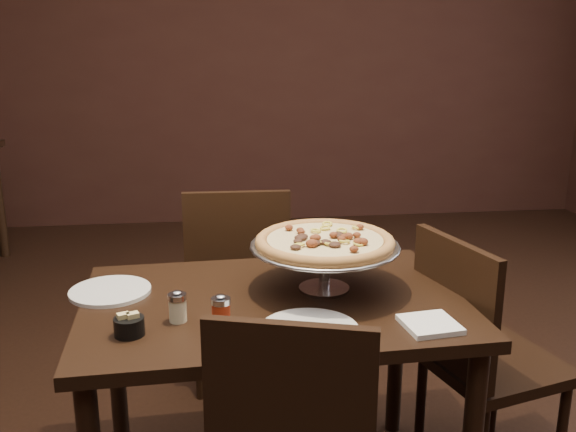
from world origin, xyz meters
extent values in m
cube|color=black|center=(0.00, 3.51, 1.40)|extent=(6.00, 0.02, 2.80)
cube|color=black|center=(0.02, 0.06, 0.70)|extent=(1.18, 0.81, 0.04)
cylinder|color=black|center=(-0.51, 0.36, 0.34)|extent=(0.06, 0.06, 0.68)
cylinder|color=black|center=(0.52, 0.41, 0.34)|extent=(0.06, 0.06, 0.68)
cylinder|color=#B1B1B8|center=(0.19, 0.12, 0.72)|extent=(0.16, 0.16, 0.01)
cylinder|color=#B1B1B8|center=(0.19, 0.12, 0.79)|extent=(0.03, 0.03, 0.12)
cylinder|color=#B1B1B8|center=(0.19, 0.12, 0.85)|extent=(0.11, 0.11, 0.01)
cylinder|color=#939297|center=(0.19, 0.12, 0.86)|extent=(0.45, 0.45, 0.01)
torus|color=#939297|center=(0.19, 0.12, 0.86)|extent=(0.46, 0.46, 0.01)
cylinder|color=#A26930|center=(0.19, 0.12, 0.87)|extent=(0.42, 0.42, 0.01)
torus|color=#A26930|center=(0.19, 0.12, 0.87)|extent=(0.43, 0.43, 0.04)
cylinder|color=tan|center=(0.19, 0.12, 0.88)|extent=(0.36, 0.36, 0.01)
cylinder|color=beige|center=(-0.26, -0.06, 0.75)|extent=(0.05, 0.05, 0.07)
cylinder|color=#B1B1B8|center=(-0.26, -0.06, 0.79)|extent=(0.05, 0.05, 0.02)
ellipsoid|color=#B1B1B8|center=(-0.26, -0.06, 0.80)|extent=(0.03, 0.03, 0.01)
cylinder|color=maroon|center=(-0.14, -0.11, 0.75)|extent=(0.05, 0.05, 0.07)
cylinder|color=#B1B1B8|center=(-0.14, -0.11, 0.79)|extent=(0.05, 0.05, 0.02)
ellipsoid|color=#B1B1B8|center=(-0.14, -0.11, 0.80)|extent=(0.03, 0.03, 0.01)
cylinder|color=black|center=(-0.38, -0.13, 0.74)|extent=(0.08, 0.08, 0.05)
cube|color=#D5C27B|center=(-0.39, -0.13, 0.75)|extent=(0.04, 0.03, 0.05)
cube|color=#D5C27B|center=(-0.37, -0.13, 0.75)|extent=(0.04, 0.03, 0.05)
cube|color=white|center=(0.43, -0.18, 0.72)|extent=(0.16, 0.16, 0.02)
cylinder|color=silver|center=(-0.48, 0.17, 0.72)|extent=(0.25, 0.25, 0.01)
cylinder|color=silver|center=(0.09, -0.18, 0.72)|extent=(0.27, 0.27, 0.01)
cone|color=#B1B1B8|center=(0.16, 0.01, 0.86)|extent=(0.17, 0.17, 0.00)
cylinder|color=black|center=(0.16, 0.01, 0.87)|extent=(0.12, 0.09, 0.02)
cube|color=black|center=(-0.05, 0.89, 0.43)|extent=(0.43, 0.43, 0.04)
cube|color=black|center=(-0.06, 0.70, 0.68)|extent=(0.42, 0.04, 0.44)
cylinder|color=black|center=(0.12, 1.05, 0.21)|extent=(0.04, 0.04, 0.41)
cylinder|color=black|center=(-0.22, 1.06, 0.21)|extent=(0.04, 0.04, 0.41)
cylinder|color=black|center=(0.11, 0.71, 0.21)|extent=(0.04, 0.04, 0.41)
cylinder|color=black|center=(-0.23, 0.72, 0.21)|extent=(0.04, 0.04, 0.41)
cube|color=black|center=(0.01, -0.43, 0.65)|extent=(0.40, 0.14, 0.42)
cube|color=black|center=(0.77, 0.12, 0.42)|extent=(0.50, 0.50, 0.04)
cube|color=black|center=(0.59, 0.07, 0.66)|extent=(0.14, 0.40, 0.43)
cylinder|color=black|center=(0.89, 0.32, 0.20)|extent=(0.04, 0.04, 0.40)
cylinder|color=black|center=(0.57, 0.23, 0.20)|extent=(0.04, 0.04, 0.40)
camera|label=1|loc=(-0.15, -1.73, 1.47)|focal=40.00mm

